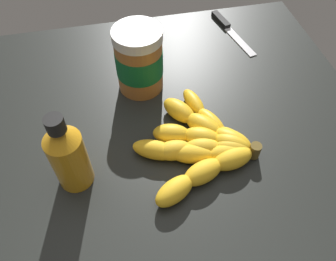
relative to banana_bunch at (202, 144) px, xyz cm
name	(u,v)px	position (x,y,z in cm)	size (l,w,h in cm)	color
ground_plane	(184,142)	(2.24, -4.08, -4.22)	(74.72, 78.71, 4.87)	black
banana_bunch	(202,144)	(0.00, 0.00, 0.00)	(22.63, 25.99, 3.78)	gold
peanut_butter_jar	(139,60)	(8.07, -19.01, 5.01)	(9.60, 9.60, 13.76)	#9E602D
honey_bottle	(68,155)	(22.51, 1.16, 5.20)	(5.84, 5.84, 15.81)	orange
butter_knife	(229,29)	(-16.51, -33.78, -1.32)	(5.72, 18.58, 1.20)	silver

